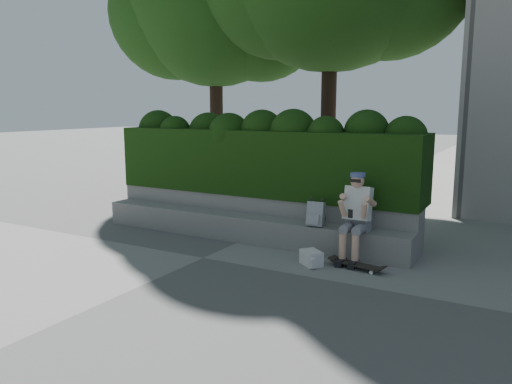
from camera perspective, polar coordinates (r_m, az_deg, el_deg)
The scene contains 8 objects.
ground at distance 8.04m, azimuth -6.04°, elevation -7.50°, with size 80.00×80.00×0.00m, color slate.
bench_ledge at distance 8.99m, azimuth -1.44°, elevation -4.11°, with size 6.00×0.45×0.45m, color gray.
planter_wall at distance 9.36m, azimuth 0.04°, elevation -2.62°, with size 6.00×0.50×0.75m, color gray.
hedge at distance 9.40m, azimuth 0.72°, elevation 3.45°, with size 6.00×1.00×1.20m, color black.
person at distance 7.85m, azimuth 11.40°, elevation -2.40°, with size 0.40×0.76×1.38m.
skateboard at distance 7.60m, azimuth 11.44°, elevation -8.15°, with size 0.80×0.32×0.08m.
backpack_plaid at distance 8.18m, azimuth 6.83°, elevation -2.51°, with size 0.27×0.15×0.40m, color #B5B6BA.
backpack_ground at distance 7.68m, azimuth 6.35°, elevation -7.49°, with size 0.34×0.24×0.22m, color silver.
Camera 1 is at (4.48, -6.25, 2.37)m, focal length 35.00 mm.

